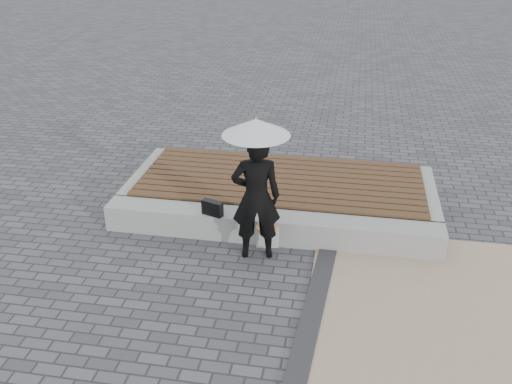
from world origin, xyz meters
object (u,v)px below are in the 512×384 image
at_px(parasol, 256,127).
at_px(handbag, 212,208).
at_px(seating_ledge, 270,227).
at_px(woman, 256,197).
at_px(canvas_tote, 267,235).

bearing_deg(parasol, handbag, 154.42).
height_order(seating_ledge, woman, woman).
relative_size(seating_ledge, woman, 2.72).
bearing_deg(woman, handbag, -37.89).
height_order(seating_ledge, parasol, parasol).
bearing_deg(woman, canvas_tote, -125.63).
distance_m(parasol, canvas_tote, 1.78).
relative_size(handbag, canvas_tote, 0.92).
bearing_deg(handbag, parasol, -6.16).
bearing_deg(woman, parasol, 167.69).
height_order(parasol, canvas_tote, parasol).
xyz_separation_m(seating_ledge, parasol, (-0.13, -0.48, 1.73)).
distance_m(woman, handbag, 0.88).
distance_m(woman, canvas_tote, 0.80).
bearing_deg(canvas_tote, parasol, -124.43).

